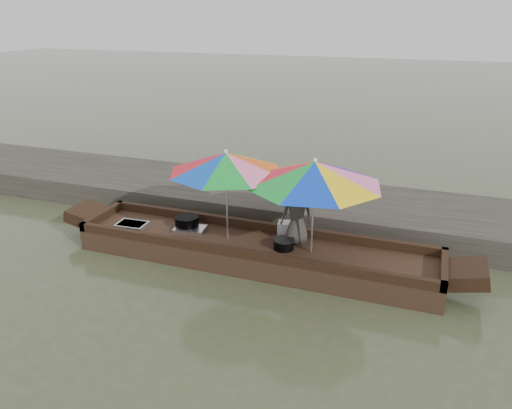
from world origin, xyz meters
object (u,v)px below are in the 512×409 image
(umbrella_stern, at_px, (313,207))
(boat_hull, at_px, (254,253))
(supply_bag, at_px, (286,229))
(tray_crayfish, at_px, (132,226))
(tray_scallop, at_px, (190,229))
(vendor, at_px, (297,214))
(umbrella_bow, at_px, (227,196))
(cooking_pot, at_px, (187,222))
(charcoal_grill, at_px, (284,244))

(umbrella_stern, bearing_deg, boat_hull, 180.00)
(supply_bag, distance_m, umbrella_stern, 0.96)
(tray_crayfish, bearing_deg, tray_scallop, 13.97)
(tray_crayfish, bearing_deg, vendor, 8.01)
(tray_scallop, relative_size, umbrella_stern, 0.25)
(tray_scallop, xyz_separation_m, umbrella_bow, (0.76, -0.09, 0.74))
(tray_scallop, height_order, supply_bag, supply_bag)
(tray_scallop, bearing_deg, vendor, 4.71)
(cooking_pot, height_order, umbrella_stern, umbrella_stern)
(vendor, relative_size, umbrella_bow, 0.56)
(boat_hull, relative_size, umbrella_stern, 2.87)
(boat_hull, xyz_separation_m, tray_crayfish, (-2.24, -0.16, 0.22))
(supply_bag, distance_m, umbrella_bow, 1.19)
(cooking_pot, xyz_separation_m, tray_scallop, (0.09, -0.08, -0.08))
(charcoal_grill, relative_size, umbrella_bow, 0.17)
(boat_hull, distance_m, tray_crayfish, 2.26)
(tray_crayfish, bearing_deg, boat_hull, 4.13)
(charcoal_grill, xyz_separation_m, supply_bag, (-0.10, 0.47, 0.05))
(vendor, bearing_deg, umbrella_stern, 111.42)
(tray_scallop, xyz_separation_m, umbrella_stern, (2.20, -0.09, 0.74))
(tray_crayfish, height_order, umbrella_bow, umbrella_bow)
(boat_hull, distance_m, tray_scallop, 1.25)
(charcoal_grill, xyz_separation_m, umbrella_bow, (-1.00, 0.03, 0.70))
(boat_hull, height_order, cooking_pot, cooking_pot)
(boat_hull, height_order, charcoal_grill, charcoal_grill)
(tray_crayfish, relative_size, vendor, 0.50)
(charcoal_grill, bearing_deg, supply_bag, 102.30)
(charcoal_grill, bearing_deg, boat_hull, 176.51)
(vendor, relative_size, umbrella_stern, 0.50)
(charcoal_grill, height_order, umbrella_stern, umbrella_stern)
(boat_hull, height_order, tray_scallop, tray_scallop)
(charcoal_grill, bearing_deg, umbrella_stern, 4.11)
(tray_crayfish, height_order, umbrella_stern, umbrella_stern)
(supply_bag, bearing_deg, umbrella_stern, -38.89)
(umbrella_bow, bearing_deg, boat_hull, 0.00)
(boat_hull, distance_m, charcoal_grill, 0.58)
(boat_hull, xyz_separation_m, tray_scallop, (-1.23, 0.09, 0.21))
(supply_bag, bearing_deg, vendor, -40.82)
(boat_hull, bearing_deg, umbrella_stern, 0.00)
(cooking_pot, bearing_deg, tray_crayfish, -160.41)
(cooking_pot, distance_m, charcoal_grill, 1.86)
(boat_hull, bearing_deg, vendor, 20.67)
(vendor, xyz_separation_m, umbrella_bow, (-1.12, -0.25, 0.25))
(tray_crayfish, distance_m, umbrella_bow, 1.92)
(cooking_pot, relative_size, tray_scallop, 0.79)
(boat_hull, xyz_separation_m, cooking_pot, (-1.32, 0.17, 0.28))
(tray_crayfish, distance_m, charcoal_grill, 2.77)
(tray_crayfish, xyz_separation_m, charcoal_grill, (2.77, 0.13, 0.03))
(boat_hull, relative_size, umbrella_bow, 3.21)
(umbrella_bow, bearing_deg, tray_scallop, 173.16)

